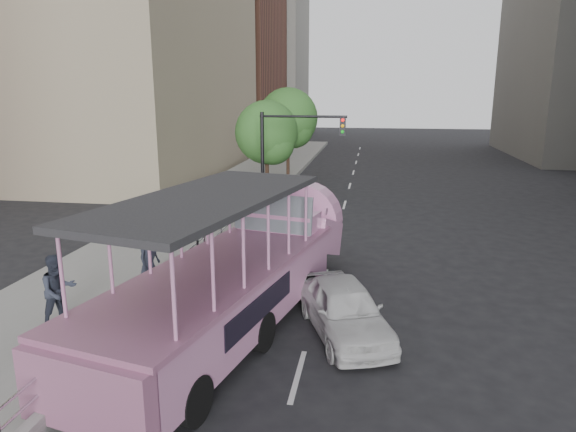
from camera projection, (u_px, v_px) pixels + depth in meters
name	position (u px, v px, depth m)	size (l,w,h in m)	color
ground	(271.00, 332.00, 13.46)	(160.00, 160.00, 0.00)	black
sidewalk	(192.00, 224.00, 23.93)	(5.50, 80.00, 0.30)	gray
kerb_wall	(184.00, 281.00, 15.76)	(0.24, 30.00, 0.36)	#ADADA8
guardrail	(183.00, 260.00, 15.61)	(0.07, 22.00, 0.71)	#B9B9BE
duck_boat	(240.00, 272.00, 13.82)	(5.12, 11.74, 3.80)	black
car	(345.00, 309.00, 13.19)	(1.68, 4.17, 1.42)	silver
pedestrian_mid	(58.00, 291.00, 12.94)	(0.92, 0.72, 1.90)	#282D3B
pedestrian_far	(148.00, 256.00, 15.96)	(0.84, 0.55, 1.72)	#282D3B
parking_sign	(197.00, 235.00, 16.42)	(0.15, 0.59, 2.68)	black
traffic_signal	(286.00, 148.00, 24.89)	(4.20, 0.32, 5.20)	black
street_tree_near	(268.00, 135.00, 28.36)	(3.52, 3.52, 5.72)	#3A261A
street_tree_far	(289.00, 120.00, 33.96)	(3.97, 3.97, 6.45)	#3A261A
midrise_brick	(199.00, 31.00, 59.29)	(18.00, 16.00, 26.00)	brown
midrise_stone_b	(249.00, 65.00, 75.02)	(16.00, 14.00, 20.00)	slate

